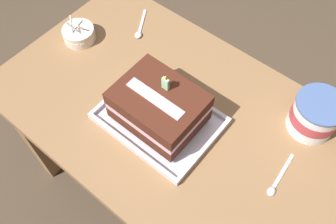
{
  "coord_description": "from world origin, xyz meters",
  "views": [
    {
      "loc": [
        0.36,
        -0.48,
        1.65
      ],
      "look_at": [
        -0.01,
        -0.03,
        0.72
      ],
      "focal_mm": 38.78,
      "sensor_mm": 36.0,
      "label": 1
    }
  ],
  "objects": [
    {
      "name": "foil_tray",
      "position": [
        -0.03,
        -0.05,
        0.7
      ],
      "size": [
        0.35,
        0.26,
        0.02
      ],
      "color": "silver",
      "rests_on": "dining_table"
    },
    {
      "name": "ground_plane",
      "position": [
        0.0,
        0.0,
        0.0
      ],
      "size": [
        8.0,
        8.0,
        0.0
      ],
      "primitive_type": "plane",
      "color": "#4C3D2D"
    },
    {
      "name": "dining_table",
      "position": [
        0.0,
        0.0,
        0.59
      ],
      "size": [
        1.16,
        0.69,
        0.69
      ],
      "color": "olive",
      "rests_on": "ground_plane"
    },
    {
      "name": "ice_cream_tub",
      "position": [
        0.34,
        0.22,
        0.75
      ],
      "size": [
        0.14,
        0.14,
        0.12
      ],
      "color": "white",
      "rests_on": "dining_table"
    },
    {
      "name": "bowl_stack",
      "position": [
        -0.46,
        0.03,
        0.71
      ],
      "size": [
        0.11,
        0.11,
        0.09
      ],
      "color": "silver",
      "rests_on": "dining_table"
    },
    {
      "name": "birthday_cake",
      "position": [
        -0.03,
        -0.05,
        0.77
      ],
      "size": [
        0.25,
        0.19,
        0.17
      ],
      "color": "#482015",
      "rests_on": "foil_tray"
    },
    {
      "name": "serving_spoon_near_tray",
      "position": [
        -0.32,
        0.19,
        0.69
      ],
      "size": [
        0.09,
        0.14,
        0.01
      ],
      "color": "silver",
      "rests_on": "dining_table"
    },
    {
      "name": "serving_spoon_by_bowls",
      "position": [
        0.36,
        -0.01,
        0.69
      ],
      "size": [
        0.03,
        0.15,
        0.01
      ],
      "color": "silver",
      "rests_on": "dining_table"
    }
  ]
}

